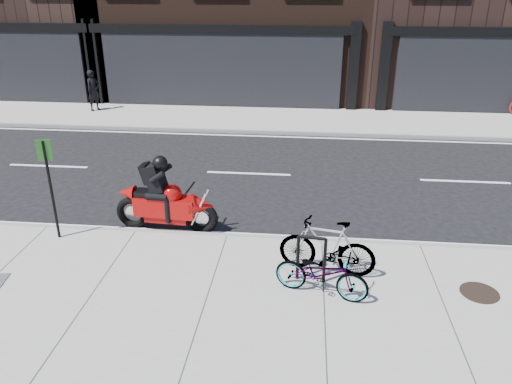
# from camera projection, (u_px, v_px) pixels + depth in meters

# --- Properties ---
(ground) EXTENTS (120.00, 120.00, 0.00)m
(ground) POSITION_uv_depth(u_px,v_px,m) (239.00, 203.00, 12.44)
(ground) COLOR black
(ground) RESTS_ON ground
(sidewalk_near) EXTENTS (60.00, 6.00, 0.13)m
(sidewalk_near) POSITION_uv_depth(u_px,v_px,m) (197.00, 330.00, 7.85)
(sidewalk_near) COLOR gray
(sidewalk_near) RESTS_ON ground
(sidewalk_far) EXTENTS (60.00, 3.50, 0.13)m
(sidewalk_far) POSITION_uv_depth(u_px,v_px,m) (265.00, 119.00, 19.49)
(sidewalk_far) COLOR gray
(sidewalk_far) RESTS_ON ground
(bike_rack) EXTENTS (0.54, 0.12, 0.90)m
(bike_rack) POSITION_uv_depth(u_px,v_px,m) (311.00, 255.00, 8.82)
(bike_rack) COLOR black
(bike_rack) RESTS_ON sidewalk_near
(bicycle_front) EXTENTS (1.72, 0.99, 0.86)m
(bicycle_front) POSITION_uv_depth(u_px,v_px,m) (322.00, 273.00, 8.46)
(bicycle_front) COLOR gray
(bicycle_front) RESTS_ON sidewalk_near
(bicycle_rear) EXTENTS (1.84, 0.84, 1.07)m
(bicycle_rear) POSITION_uv_depth(u_px,v_px,m) (327.00, 246.00, 9.08)
(bicycle_rear) COLOR gray
(bicycle_rear) RESTS_ON sidewalk_near
(motorcycle) EXTENTS (2.34, 0.64, 1.74)m
(motorcycle) POSITION_uv_depth(u_px,v_px,m) (170.00, 201.00, 10.82)
(motorcycle) COLOR black
(motorcycle) RESTS_ON ground
(pedestrian) EXTENTS (0.62, 0.71, 1.63)m
(pedestrian) POSITION_uv_depth(u_px,v_px,m) (93.00, 90.00, 20.21)
(pedestrian) COLOR black
(pedestrian) RESTS_ON sidewalk_far
(manhole_cover) EXTENTS (0.82, 0.82, 0.02)m
(manhole_cover) POSITION_uv_depth(u_px,v_px,m) (479.00, 293.00, 8.66)
(manhole_cover) COLOR black
(manhole_cover) RESTS_ON sidewalk_near
(sign_post) EXTENTS (0.28, 0.11, 2.14)m
(sign_post) POSITION_uv_depth(u_px,v_px,m) (50.00, 181.00, 10.02)
(sign_post) COLOR black
(sign_post) RESTS_ON sidewalk_near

